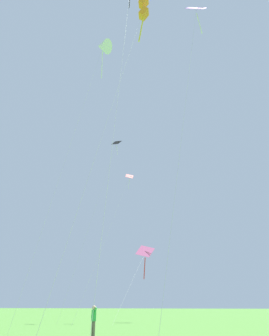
% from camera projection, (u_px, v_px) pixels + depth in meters
% --- Properties ---
extents(kite_orange_box, '(2.20, 11.50, 26.90)m').
position_uv_depth(kite_orange_box, '(143.00, 10.00, 30.40)').
color(kite_orange_box, orange).
rests_on(kite_orange_box, ground_plane).
extents(kite_black_large, '(3.52, 10.70, 24.79)m').
position_uv_depth(kite_black_large, '(114.00, 151.00, 51.14)').
color(kite_black_large, black).
rests_on(kite_black_large, ground_plane).
extents(kite_red_high, '(3.17, 10.97, 18.63)m').
position_uv_depth(kite_red_high, '(127.00, 185.00, 46.88)').
color(kite_red_high, red).
rests_on(kite_red_high, ground_plane).
extents(kite_purple_streamer, '(3.03, 10.46, 25.72)m').
position_uv_depth(kite_purple_streamer, '(196.00, 17.00, 28.72)').
color(kite_purple_streamer, purple).
rests_on(kite_purple_streamer, ground_plane).
extents(kite_white_distant, '(2.47, 11.56, 30.53)m').
position_uv_depth(kite_white_distant, '(103.00, 46.00, 40.31)').
color(kite_white_distant, white).
rests_on(kite_white_distant, ground_plane).
extents(kite_pink_low, '(2.40, 9.87, 8.83)m').
position_uv_depth(kite_pink_low, '(145.00, 257.00, 43.04)').
color(kite_pink_low, pink).
rests_on(kite_pink_low, ground_plane).
extents(person_in_red_shirt, '(0.50, 0.41, 1.77)m').
position_uv_depth(person_in_red_shirt, '(94.00, 318.00, 21.46)').
color(person_in_red_shirt, '#665B4C').
rests_on(person_in_red_shirt, ground_plane).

